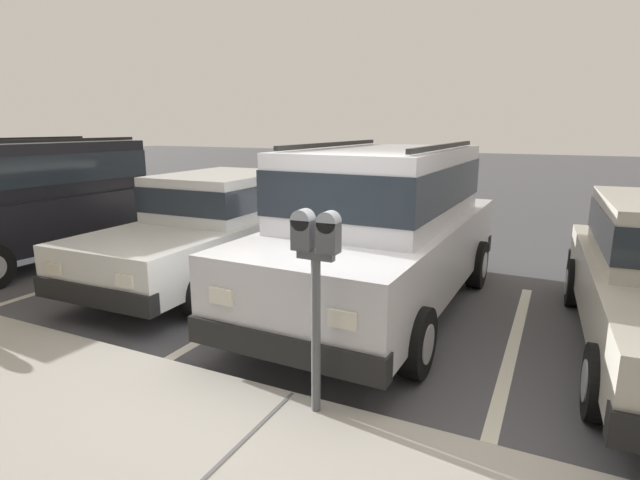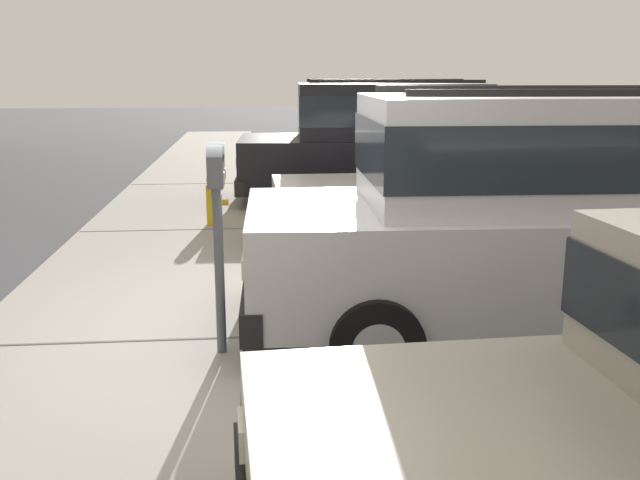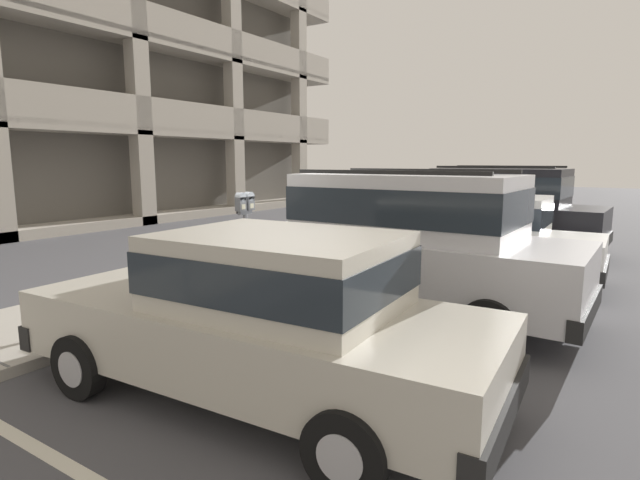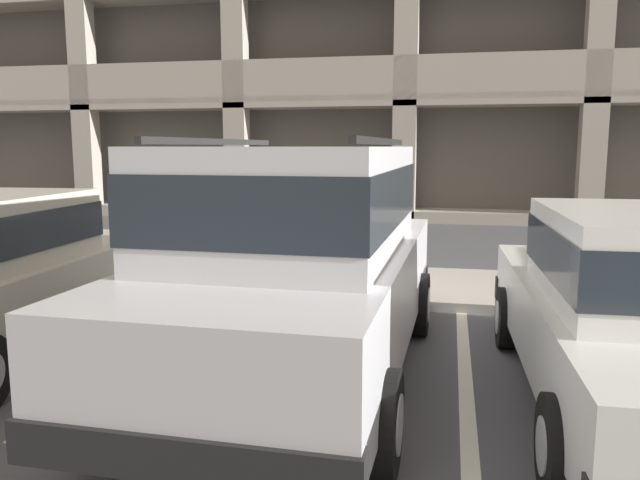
{
  "view_description": "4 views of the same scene",
  "coord_description": "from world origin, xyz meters",
  "views": [
    {
      "loc": [
        -1.8,
        3.41,
        2.24
      ],
      "look_at": [
        0.2,
        -0.7,
        1.19
      ],
      "focal_mm": 28.0,
      "sensor_mm": 36.0,
      "label": 1
    },
    {
      "loc": [
        -5.29,
        0.07,
        2.15
      ],
      "look_at": [
        0.26,
        -0.43,
        0.83
      ],
      "focal_mm": 40.0,
      "sensor_mm": 36.0,
      "label": 2
    },
    {
      "loc": [
        -6.27,
        -4.94,
        2.15
      ],
      "look_at": [
        -0.14,
        -0.98,
        0.99
      ],
      "focal_mm": 28.0,
      "sensor_mm": 36.0,
      "label": 3
    },
    {
      "loc": [
        1.33,
        -7.21,
        1.97
      ],
      "look_at": [
        0.06,
        -1.16,
        1.04
      ],
      "focal_mm": 35.0,
      "sensor_mm": 36.0,
      "label": 4
    }
  ],
  "objects": [
    {
      "name": "parking_stall_lines",
      "position": [
        1.51,
        -1.4,
        0.0
      ],
      "size": [
        12.16,
        4.8,
        0.01
      ],
      "color": "silver",
      "rests_on": "ground_plane"
    },
    {
      "name": "dark_hatchback",
      "position": [
        2.77,
        -2.45,
        0.82
      ],
      "size": [
        1.91,
        4.51,
        1.54
      ],
      "rotation": [
        0.0,
        0.0,
        0.02
      ],
      "color": "silver",
      "rests_on": "ground_plane"
    },
    {
      "name": "parking_meter_near",
      "position": [
        -0.28,
        0.35,
        1.27
      ],
      "size": [
        0.35,
        0.12,
        1.54
      ],
      "color": "#595B60",
      "rests_on": "sidewalk"
    },
    {
      "name": "silver_suv",
      "position": [
        0.11,
        -2.23,
        1.09
      ],
      "size": [
        2.1,
        4.82,
        2.03
      ],
      "rotation": [
        0.0,
        0.0,
        -0.02
      ],
      "color": "silver",
      "rests_on": "ground_plane"
    },
    {
      "name": "ground_plane",
      "position": [
        0.0,
        0.0,
        -0.05
      ],
      "size": [
        80.0,
        80.0,
        0.1
      ],
      "color": "#4C4C51"
    },
    {
      "name": "blue_coupe",
      "position": [
        6.04,
        -2.06,
        1.09
      ],
      "size": [
        2.17,
        4.86,
        2.03
      ],
      "rotation": [
        0.0,
        0.0,
        -0.05
      ],
      "color": "black",
      "rests_on": "ground_plane"
    }
  ]
}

